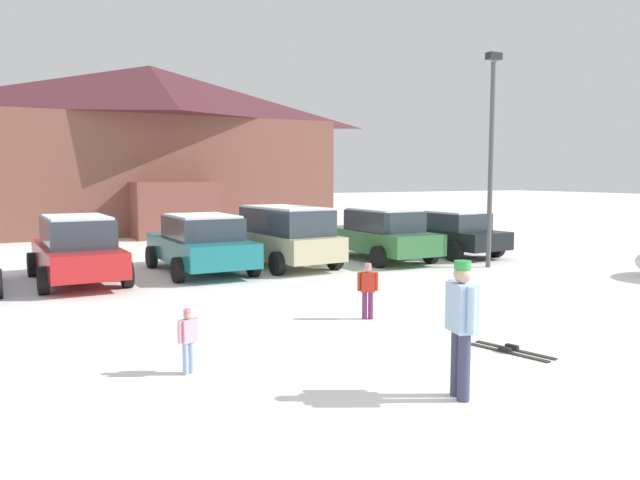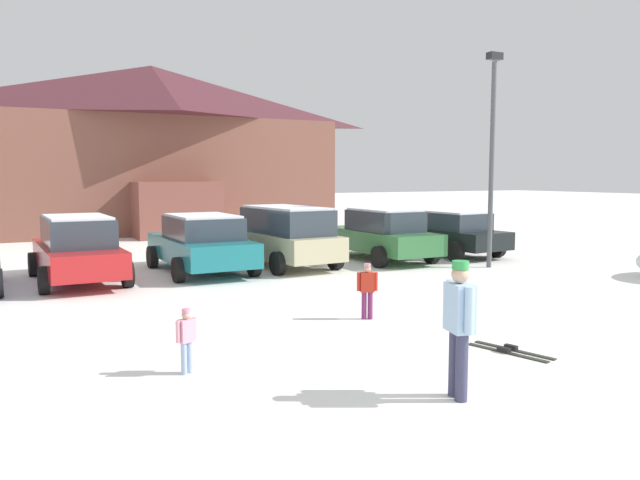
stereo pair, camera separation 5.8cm
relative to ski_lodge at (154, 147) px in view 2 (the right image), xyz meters
The scene contains 12 objects.
ground 27.51m from the ski_lodge, 94.53° to the right, with size 160.00×160.00×0.00m, color white.
ski_lodge is the anchor object (origin of this frame).
parked_red_sedan 15.63m from the ski_lodge, 110.15° to the right, with size 2.13×4.70×1.68m.
parked_teal_hatchback 14.78m from the ski_lodge, 98.21° to the right, with size 2.25×4.53×1.61m.
parked_beige_suv 14.75m from the ski_lodge, 88.30° to the right, with size 2.29×4.23×1.77m.
parked_green_coupe 15.36m from the ski_lodge, 75.81° to the right, with size 2.12×4.43×1.64m.
parked_black_sedan 16.23m from the ski_lodge, 66.24° to the right, with size 2.37×4.27×1.50m.
skier_child_in_pink_snowsuit 23.59m from the ski_lodge, 102.11° to the right, with size 0.31×0.20×0.89m.
skier_adult_in_blue_parka 25.54m from the ski_lodge, 95.16° to the right, with size 0.33×0.60×1.67m.
skier_child_in_red_jacket 21.51m from the ski_lodge, 92.77° to the right, with size 0.36×0.24×1.05m.
pair_of_skis 24.40m from the ski_lodge, 90.64° to the right, with size 0.61×1.37×0.08m.
lamp_post 18.17m from the ski_lodge, 71.90° to the right, with size 0.44×0.24×6.12m.
Camera 2 is at (-4.97, -3.75, 2.66)m, focal length 35.00 mm.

